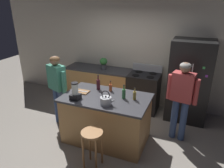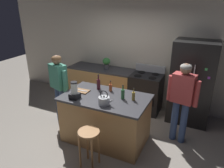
{
  "view_description": "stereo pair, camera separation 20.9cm",
  "coord_description": "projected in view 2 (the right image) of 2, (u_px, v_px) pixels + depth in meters",
  "views": [
    {
      "loc": [
        1.49,
        -3.35,
        2.7
      ],
      "look_at": [
        0.0,
        0.3,
        1.11
      ],
      "focal_mm": 34.21,
      "sensor_mm": 36.0,
      "label": 1
    },
    {
      "loc": [
        1.68,
        -3.27,
        2.7
      ],
      "look_at": [
        0.0,
        0.3,
        1.11
      ],
      "focal_mm": 34.21,
      "sensor_mm": 36.0,
      "label": 2
    }
  ],
  "objects": [
    {
      "name": "potted_plant",
      "position": [
        106.0,
        63.0,
        5.59
      ],
      "size": [
        0.2,
        0.2,
        0.3
      ],
      "color": "#4C4C51",
      "rests_on": "back_counter_run"
    },
    {
      "name": "blender_appliance",
      "position": [
        74.0,
        92.0,
        3.94
      ],
      "size": [
        0.17,
        0.17,
        0.33
      ],
      "color": "black",
      "rests_on": "kitchen_island"
    },
    {
      "name": "chef_knife",
      "position": [
        82.0,
        91.0,
        4.27
      ],
      "size": [
        0.22,
        0.04,
        0.01
      ],
      "primitive_type": "cube",
      "rotation": [
        0.0,
        0.0,
        0.06
      ],
      "color": "#B7BABF",
      "rests_on": "cutting_board"
    },
    {
      "name": "ground_plane",
      "position": [
        106.0,
        138.0,
        4.42
      ],
      "size": [
        14.0,
        14.0,
        0.0
      ],
      "primitive_type": "plane",
      "color": "gray"
    },
    {
      "name": "tea_kettle",
      "position": [
        104.0,
        100.0,
        3.73
      ],
      "size": [
        0.28,
        0.2,
        0.27
      ],
      "color": "#B7BABF",
      "rests_on": "kitchen_island"
    },
    {
      "name": "bottle_olive_oil",
      "position": [
        123.0,
        94.0,
        3.94
      ],
      "size": [
        0.07,
        0.07,
        0.28
      ],
      "color": "#2D6638",
      "rests_on": "kitchen_island"
    },
    {
      "name": "person_by_sink_right",
      "position": [
        182.0,
        96.0,
        4.01
      ],
      "size": [
        0.6,
        0.29,
        1.62
      ],
      "color": "#384C7A",
      "rests_on": "ground_plane"
    },
    {
      "name": "cutting_board",
      "position": [
        82.0,
        91.0,
        4.28
      ],
      "size": [
        0.3,
        0.2,
        0.02
      ],
      "primitive_type": "cube",
      "color": "brown",
      "rests_on": "kitchen_island"
    },
    {
      "name": "stove_range",
      "position": [
        146.0,
        93.0,
        5.37
      ],
      "size": [
        0.76,
        0.65,
        1.14
      ],
      "color": "black",
      "rests_on": "ground_plane"
    },
    {
      "name": "bottle_wine",
      "position": [
        99.0,
        84.0,
        4.35
      ],
      "size": [
        0.08,
        0.08,
        0.32
      ],
      "color": "#471923",
      "rests_on": "kitchen_island"
    },
    {
      "name": "bottle_cooking_sauce",
      "position": [
        111.0,
        87.0,
        4.28
      ],
      "size": [
        0.06,
        0.06,
        0.22
      ],
      "color": "#B24C26",
      "rests_on": "kitchen_island"
    },
    {
      "name": "bar_stool",
      "position": [
        89.0,
        139.0,
        3.52
      ],
      "size": [
        0.36,
        0.36,
        0.69
      ],
      "color": "#9E6B3D",
      "rests_on": "ground_plane"
    },
    {
      "name": "refrigerator",
      "position": [
        192.0,
        83.0,
        4.77
      ],
      "size": [
        0.9,
        0.73,
        1.88
      ],
      "color": "black",
      "rests_on": "ground_plane"
    },
    {
      "name": "back_counter_run",
      "position": [
        105.0,
        85.0,
        5.85
      ],
      "size": [
        2.0,
        0.64,
        0.96
      ],
      "color": "#B7844C",
      "rests_on": "ground_plane"
    },
    {
      "name": "back_wall",
      "position": [
        139.0,
        54.0,
        5.55
      ],
      "size": [
        8.0,
        0.1,
        2.7
      ],
      "primitive_type": "cube",
      "color": "beige",
      "rests_on": "ground_plane"
    },
    {
      "name": "person_by_island_left",
      "position": [
        59.0,
        83.0,
        4.69
      ],
      "size": [
        0.59,
        0.34,
        1.59
      ],
      "color": "#384C7A",
      "rests_on": "ground_plane"
    },
    {
      "name": "bottle_vinegar",
      "position": [
        133.0,
        96.0,
        3.89
      ],
      "size": [
        0.06,
        0.06,
        0.24
      ],
      "color": "olive",
      "rests_on": "kitchen_island"
    },
    {
      "name": "kitchen_island",
      "position": [
        106.0,
        118.0,
        4.24
      ],
      "size": [
        1.65,
        0.99,
        0.96
      ],
      "color": "#B7844C",
      "rests_on": "ground_plane"
    }
  ]
}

